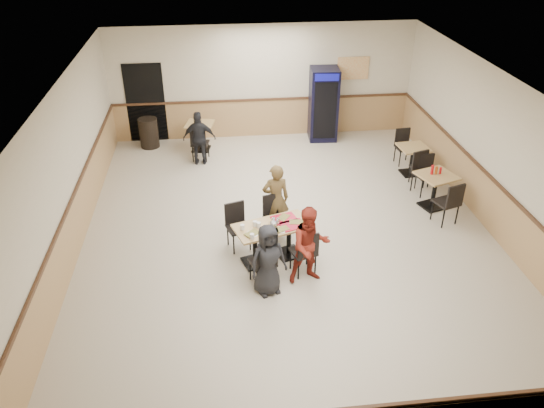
{
  "coord_description": "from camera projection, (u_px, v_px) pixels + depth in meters",
  "views": [
    {
      "loc": [
        -1.3,
        -8.62,
        5.82
      ],
      "look_at": [
        -0.38,
        -0.5,
        1.0
      ],
      "focal_mm": 35.0,
      "sensor_mm": 36.0,
      "label": 1
    }
  ],
  "objects": [
    {
      "name": "ground",
      "position": [
        288.0,
        234.0,
        10.46
      ],
      "size": [
        10.0,
        10.0,
        0.0
      ],
      "primitive_type": "plane",
      "color": "beige",
      "rests_on": "ground"
    },
    {
      "name": "room_shell",
      "position": [
        348.0,
        149.0,
        12.52
      ],
      "size": [
        10.0,
        10.0,
        10.0
      ],
      "color": "silver",
      "rests_on": "ground"
    },
    {
      "name": "main_table",
      "position": [
        272.0,
        237.0,
        9.52
      ],
      "size": [
        1.48,
        1.04,
        0.72
      ],
      "rotation": [
        0.0,
        0.0,
        0.3
      ],
      "color": "black",
      "rests_on": "ground"
    },
    {
      "name": "main_chairs",
      "position": [
        270.0,
        238.0,
        9.51
      ],
      "size": [
        1.6,
        1.85,
        0.91
      ],
      "rotation": [
        0.0,
        0.0,
        0.3
      ],
      "color": "black",
      "rests_on": "ground"
    },
    {
      "name": "diner_woman_left",
      "position": [
        268.0,
        260.0,
        8.64
      ],
      "size": [
        0.73,
        0.6,
        1.29
      ],
      "primitive_type": "imported",
      "rotation": [
        0.0,
        0.0,
        0.34
      ],
      "color": "black",
      "rests_on": "ground"
    },
    {
      "name": "diner_woman_right",
      "position": [
        310.0,
        245.0,
        8.87
      ],
      "size": [
        0.77,
        0.64,
        1.43
      ],
      "primitive_type": "imported",
      "rotation": [
        0.0,
        0.0,
        0.15
      ],
      "color": "maroon",
      "rests_on": "ground"
    },
    {
      "name": "diner_man_opposite",
      "position": [
        276.0,
        199.0,
        10.18
      ],
      "size": [
        0.56,
        0.4,
        1.46
      ],
      "primitive_type": "imported",
      "rotation": [
        0.0,
        0.0,
        3.23
      ],
      "color": "brown",
      "rests_on": "ground"
    },
    {
      "name": "lone_diner",
      "position": [
        199.0,
        138.0,
        12.84
      ],
      "size": [
        0.81,
        0.38,
        1.35
      ],
      "primitive_type": "imported",
      "rotation": [
        0.0,
        0.0,
        3.08
      ],
      "color": "black",
      "rests_on": "ground"
    },
    {
      "name": "tabletop_clutter",
      "position": [
        276.0,
        225.0,
        9.37
      ],
      "size": [
        1.19,
        0.82,
        0.12
      ],
      "rotation": [
        0.0,
        0.0,
        0.3
      ],
      "color": "red",
      "rests_on": "main_table"
    },
    {
      "name": "side_table_near",
      "position": [
        435.0,
        186.0,
        11.11
      ],
      "size": [
        0.9,
        0.9,
        0.76
      ],
      "rotation": [
        0.0,
        0.0,
        0.32
      ],
      "color": "black",
      "rests_on": "ground"
    },
    {
      "name": "side_table_near_chair_south",
      "position": [
        446.0,
        201.0,
        10.6
      ],
      "size": [
        0.57,
        0.57,
        0.97
      ],
      "primitive_type": null,
      "rotation": [
        0.0,
        0.0,
        3.46
      ],
      "color": "black",
      "rests_on": "ground"
    },
    {
      "name": "side_table_near_chair_north",
      "position": [
        425.0,
        174.0,
        11.65
      ],
      "size": [
        0.57,
        0.57,
        0.97
      ],
      "primitive_type": null,
      "rotation": [
        0.0,
        0.0,
        0.32
      ],
      "color": "black",
      "rests_on": "ground"
    },
    {
      "name": "side_table_far",
      "position": [
        412.0,
        156.0,
        12.47
      ],
      "size": [
        0.71,
        0.71,
        0.7
      ],
      "rotation": [
        0.0,
        0.0,
        0.09
      ],
      "color": "black",
      "rests_on": "ground"
    },
    {
      "name": "side_table_far_chair_south",
      "position": [
        421.0,
        167.0,
        12.0
      ],
      "size": [
        0.45,
        0.45,
        0.89
      ],
      "primitive_type": null,
      "rotation": [
        0.0,
        0.0,
        3.23
      ],
      "color": "black",
      "rests_on": "ground"
    },
    {
      "name": "side_table_far_chair_north",
      "position": [
        404.0,
        147.0,
        12.96
      ],
      "size": [
        0.45,
        0.45,
        0.89
      ],
      "primitive_type": null,
      "rotation": [
        0.0,
        0.0,
        0.09
      ],
      "color": "black",
      "rests_on": "ground"
    },
    {
      "name": "condiment_caddy",
      "position": [
        435.0,
        170.0,
        10.98
      ],
      "size": [
        0.23,
        0.06,
        0.2
      ],
      "color": "red",
      "rests_on": "side_table_near"
    },
    {
      "name": "back_table",
      "position": [
        200.0,
        132.0,
        13.65
      ],
      "size": [
        0.8,
        0.8,
        0.73
      ],
      "rotation": [
        0.0,
        0.0,
        -0.2
      ],
      "color": "black",
      "rests_on": "ground"
    },
    {
      "name": "back_table_chair_lone",
      "position": [
        200.0,
        142.0,
        13.16
      ],
      "size": [
        0.5,
        0.5,
        0.92
      ],
      "primitive_type": null,
      "rotation": [
        0.0,
        0.0,
        2.94
      ],
      "color": "black",
      "rests_on": "ground"
    },
    {
      "name": "pepsi_cooler",
      "position": [
        323.0,
        104.0,
        14.06
      ],
      "size": [
        0.77,
        0.78,
        1.93
      ],
      "rotation": [
        0.0,
        0.0,
        -0.06
      ],
      "color": "black",
      "rests_on": "ground"
    },
    {
      "name": "trash_bin",
      "position": [
        149.0,
        133.0,
        13.86
      ],
      "size": [
        0.49,
        0.49,
        0.78
      ],
      "primitive_type": "cylinder",
      "color": "black",
      "rests_on": "ground"
    }
  ]
}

